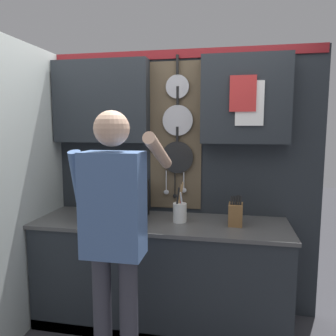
{
  "coord_description": "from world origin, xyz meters",
  "views": [
    {
      "loc": [
        0.57,
        -2.6,
        1.69
      ],
      "look_at": [
        0.02,
        0.22,
        1.32
      ],
      "focal_mm": 35.0,
      "sensor_mm": 36.0,
      "label": 1
    }
  ],
  "objects_px": {
    "microwave": "(117,200)",
    "utensil_crock": "(180,211)",
    "knife_block": "(236,214)",
    "person": "(114,225)"
  },
  "relations": [
    {
      "from": "microwave",
      "to": "person",
      "type": "height_order",
      "value": "person"
    },
    {
      "from": "knife_block",
      "to": "person",
      "type": "height_order",
      "value": "person"
    },
    {
      "from": "microwave",
      "to": "utensil_crock",
      "type": "xyz_separation_m",
      "value": [
        0.54,
        0.0,
        -0.07
      ]
    },
    {
      "from": "utensil_crock",
      "to": "knife_block",
      "type": "bearing_deg",
      "value": -0.1
    },
    {
      "from": "microwave",
      "to": "knife_block",
      "type": "bearing_deg",
      "value": 0.03
    },
    {
      "from": "utensil_crock",
      "to": "microwave",
      "type": "bearing_deg",
      "value": -179.86
    },
    {
      "from": "utensil_crock",
      "to": "person",
      "type": "height_order",
      "value": "person"
    },
    {
      "from": "person",
      "to": "utensil_crock",
      "type": "bearing_deg",
      "value": 66.87
    },
    {
      "from": "person",
      "to": "knife_block",
      "type": "bearing_deg",
      "value": 43.31
    },
    {
      "from": "microwave",
      "to": "utensil_crock",
      "type": "distance_m",
      "value": 0.55
    }
  ]
}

